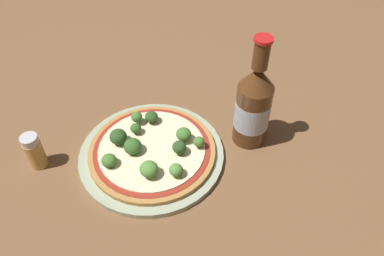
# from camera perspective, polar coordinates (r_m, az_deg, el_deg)

# --- Properties ---
(ground_plane) EXTENTS (3.00, 3.00, 0.00)m
(ground_plane) POSITION_cam_1_polar(r_m,az_deg,el_deg) (0.78, -7.65, -3.14)
(ground_plane) COLOR brown
(plate) EXTENTS (0.29, 0.29, 0.01)m
(plate) POSITION_cam_1_polar(r_m,az_deg,el_deg) (0.76, -6.15, -4.01)
(plate) COLOR #A3B293
(plate) RESTS_ON ground_plane
(pizza) EXTENTS (0.25, 0.25, 0.01)m
(pizza) POSITION_cam_1_polar(r_m,az_deg,el_deg) (0.75, -6.11, -3.41)
(pizza) COLOR #B77F42
(pizza) RESTS_ON plate
(broccoli_floret_0) EXTENTS (0.03, 0.03, 0.03)m
(broccoli_floret_0) POSITION_cam_1_polar(r_m,az_deg,el_deg) (0.68, -6.57, -6.24)
(broccoli_floret_0) COLOR #7A9E5B
(broccoli_floret_0) RESTS_ON pizza
(broccoli_floret_1) EXTENTS (0.02, 0.02, 0.02)m
(broccoli_floret_1) POSITION_cam_1_polar(r_m,az_deg,el_deg) (0.73, 1.07, -2.12)
(broccoli_floret_1) COLOR #7A9E5B
(broccoli_floret_1) RESTS_ON pizza
(broccoli_floret_2) EXTENTS (0.03, 0.03, 0.03)m
(broccoli_floret_2) POSITION_cam_1_polar(r_m,az_deg,el_deg) (0.75, -11.17, -1.31)
(broccoli_floret_2) COLOR #7A9E5B
(broccoli_floret_2) RESTS_ON pizza
(broccoli_floret_3) EXTENTS (0.03, 0.03, 0.03)m
(broccoli_floret_3) POSITION_cam_1_polar(r_m,az_deg,el_deg) (0.74, -1.28, -0.96)
(broccoli_floret_3) COLOR #7A9E5B
(broccoli_floret_3) RESTS_ON pizza
(broccoli_floret_4) EXTENTS (0.02, 0.02, 0.03)m
(broccoli_floret_4) POSITION_cam_1_polar(r_m,az_deg,el_deg) (0.78, -8.41, 1.65)
(broccoli_floret_4) COLOR #7A9E5B
(broccoli_floret_4) RESTS_ON pizza
(broccoli_floret_5) EXTENTS (0.03, 0.03, 0.03)m
(broccoli_floret_5) POSITION_cam_1_polar(r_m,az_deg,el_deg) (0.73, -9.02, -2.76)
(broccoli_floret_5) COLOR #7A9E5B
(broccoli_floret_5) RESTS_ON pizza
(broccoli_floret_6) EXTENTS (0.02, 0.02, 0.02)m
(broccoli_floret_6) POSITION_cam_1_polar(r_m,az_deg,el_deg) (0.76, -8.83, -0.14)
(broccoli_floret_6) COLOR #7A9E5B
(broccoli_floret_6) RESTS_ON pizza
(broccoli_floret_7) EXTENTS (0.03, 0.03, 0.03)m
(broccoli_floret_7) POSITION_cam_1_polar(r_m,az_deg,el_deg) (0.72, -1.95, -2.94)
(broccoli_floret_7) COLOR #7A9E5B
(broccoli_floret_7) RESTS_ON pizza
(broccoli_floret_8) EXTENTS (0.03, 0.03, 0.02)m
(broccoli_floret_8) POSITION_cam_1_polar(r_m,az_deg,el_deg) (0.72, -12.53, -4.85)
(broccoli_floret_8) COLOR #7A9E5B
(broccoli_floret_8) RESTS_ON pizza
(broccoli_floret_9) EXTENTS (0.03, 0.03, 0.03)m
(broccoli_floret_9) POSITION_cam_1_polar(r_m,az_deg,el_deg) (0.68, -2.45, -6.43)
(broccoli_floret_9) COLOR #7A9E5B
(broccoli_floret_9) RESTS_ON pizza
(broccoli_floret_10) EXTENTS (0.03, 0.03, 0.03)m
(broccoli_floret_10) POSITION_cam_1_polar(r_m,az_deg,el_deg) (0.78, -6.20, 1.71)
(broccoli_floret_10) COLOR #7A9E5B
(broccoli_floret_10) RESTS_ON pizza
(beer_bottle) EXTENTS (0.07, 0.07, 0.24)m
(beer_bottle) POSITION_cam_1_polar(r_m,az_deg,el_deg) (0.74, 9.31, 3.40)
(beer_bottle) COLOR #563319
(beer_bottle) RESTS_ON ground_plane
(pepper_shaker) EXTENTS (0.03, 0.03, 0.08)m
(pepper_shaker) POSITION_cam_1_polar(r_m,az_deg,el_deg) (0.77, -22.88, -3.29)
(pepper_shaker) COLOR tan
(pepper_shaker) RESTS_ON ground_plane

